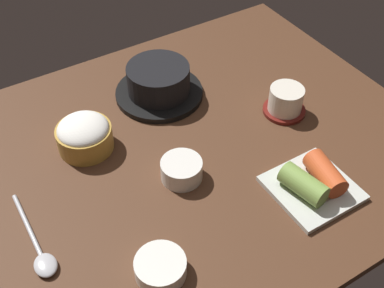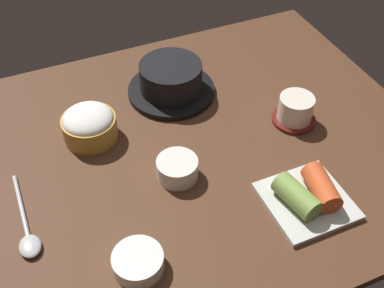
# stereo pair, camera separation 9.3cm
# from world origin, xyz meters

# --- Properties ---
(dining_table) EXTENTS (1.00, 0.76, 0.02)m
(dining_table) POSITION_xyz_m (0.00, 0.00, 0.01)
(dining_table) COLOR #4C2D1C
(dining_table) RESTS_ON ground
(stone_pot) EXTENTS (0.19, 0.19, 0.08)m
(stone_pot) POSITION_xyz_m (0.05, 0.17, 0.05)
(stone_pot) COLOR black
(stone_pot) RESTS_ON dining_table
(rice_bowl) EXTENTS (0.11, 0.11, 0.07)m
(rice_bowl) POSITION_xyz_m (-0.15, 0.11, 0.05)
(rice_bowl) COLOR #B78C38
(rice_bowl) RESTS_ON dining_table
(tea_cup_with_saucer) EXTENTS (0.09, 0.09, 0.06)m
(tea_cup_with_saucer) POSITION_xyz_m (0.25, -0.01, 0.05)
(tea_cup_with_saucer) COLOR maroon
(tea_cup_with_saucer) RESTS_ON dining_table
(banchan_cup_center) EXTENTS (0.08, 0.08, 0.04)m
(banchan_cup_center) POSITION_xyz_m (-0.03, -0.06, 0.04)
(banchan_cup_center) COLOR white
(banchan_cup_center) RESTS_ON dining_table
(kimchi_plate) EXTENTS (0.14, 0.14, 0.05)m
(kimchi_plate) POSITION_xyz_m (0.16, -0.21, 0.04)
(kimchi_plate) COLOR silver
(kimchi_plate) RESTS_ON dining_table
(side_bowl_near) EXTENTS (0.08, 0.08, 0.03)m
(side_bowl_near) POSITION_xyz_m (-0.16, -0.21, 0.04)
(side_bowl_near) COLOR white
(side_bowl_near) RESTS_ON dining_table
(spoon) EXTENTS (0.04, 0.19, 0.01)m
(spoon) POSITION_xyz_m (-0.31, -0.08, 0.03)
(spoon) COLOR #B7B7BC
(spoon) RESTS_ON dining_table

